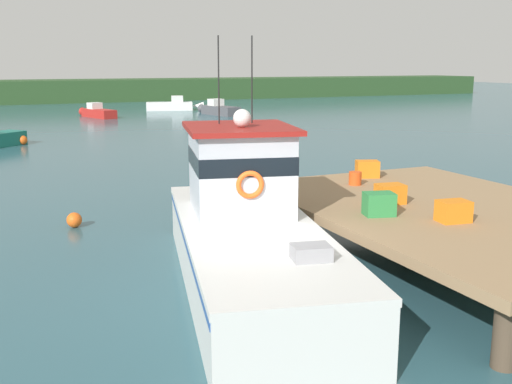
% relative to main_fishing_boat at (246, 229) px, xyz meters
% --- Properties ---
extents(ground_plane, '(200.00, 200.00, 0.00)m').
position_rel_main_fishing_boat_xyz_m(ground_plane, '(-0.33, -0.86, -1.01)').
color(ground_plane, '#2D5660').
extents(dock, '(6.00, 9.00, 1.20)m').
position_rel_main_fishing_boat_xyz_m(dock, '(4.47, -0.86, 0.07)').
color(dock, '#4C3D2D').
rests_on(dock, ground).
extents(main_fishing_boat, '(4.26, 9.96, 4.80)m').
position_rel_main_fishing_boat_xyz_m(main_fishing_boat, '(0.00, 0.00, 0.00)').
color(main_fishing_boat, silver).
rests_on(main_fishing_boat, ground).
extents(crate_single_far, '(0.70, 0.59, 0.47)m').
position_rel_main_fishing_boat_xyz_m(crate_single_far, '(2.61, -0.80, 0.43)').
color(crate_single_far, '#2D8442').
rests_on(crate_single_far, dock).
extents(crate_stack_mid_dock, '(0.66, 0.52, 0.42)m').
position_rel_main_fishing_boat_xyz_m(crate_stack_mid_dock, '(3.65, -1.82, 0.40)').
color(crate_stack_mid_dock, orange).
rests_on(crate_stack_mid_dock, dock).
extents(crate_single_by_cleat, '(0.72, 0.63, 0.45)m').
position_rel_main_fishing_boat_xyz_m(crate_single_by_cleat, '(4.82, 2.86, 0.42)').
color(crate_single_by_cleat, orange).
rests_on(crate_single_by_cleat, dock).
extents(crate_stack_near_edge, '(0.66, 0.52, 0.43)m').
position_rel_main_fishing_boat_xyz_m(crate_stack_near_edge, '(3.47, -0.00, 0.41)').
color(crate_stack_near_edge, orange).
rests_on(crate_stack_near_edge, dock).
extents(bait_bucket, '(0.32, 0.32, 0.34)m').
position_rel_main_fishing_boat_xyz_m(bait_bucket, '(3.93, 2.09, 0.36)').
color(bait_bucket, '#E04C19').
rests_on(bait_bucket, dock).
extents(moored_boat_outer_mooring, '(5.27, 2.34, 1.32)m').
position_rel_main_fishing_boat_xyz_m(moored_boat_outer_mooring, '(11.32, 43.52, -0.55)').
color(moored_boat_outer_mooring, white).
rests_on(moored_boat_outer_mooring, ground).
extents(moored_boat_far_right, '(2.36, 4.59, 1.16)m').
position_rel_main_fishing_boat_xyz_m(moored_boat_far_right, '(3.65, 38.94, -0.61)').
color(moored_boat_far_right, red).
rests_on(moored_boat_far_right, ground).
extents(moored_boat_off_the_point, '(2.16, 5.22, 1.30)m').
position_rel_main_fishing_boat_xyz_m(moored_boat_off_the_point, '(13.37, 37.36, -0.56)').
color(moored_boat_off_the_point, '#4C4C51').
rests_on(moored_boat_off_the_point, ground).
extents(mooring_buoy_inshore, '(0.40, 0.40, 0.40)m').
position_rel_main_fishing_boat_xyz_m(mooring_buoy_inshore, '(-2.65, 5.32, -0.81)').
color(mooring_buoy_inshore, '#EA5B19').
rests_on(mooring_buoy_inshore, ground).
extents(mooring_buoy_spare_mooring, '(0.52, 0.52, 0.52)m').
position_rel_main_fishing_boat_xyz_m(mooring_buoy_spare_mooring, '(4.75, 10.37, -0.75)').
color(mooring_buoy_spare_mooring, silver).
rests_on(mooring_buoy_spare_mooring, ground).
extents(mooring_buoy_outer, '(0.50, 0.50, 0.50)m').
position_rel_main_fishing_boat_xyz_m(mooring_buoy_outer, '(-2.84, 23.58, -0.76)').
color(mooring_buoy_outer, '#EA5B19').
rests_on(mooring_buoy_outer, ground).
extents(far_shoreline, '(120.00, 8.00, 2.40)m').
position_rel_main_fishing_boat_xyz_m(far_shoreline, '(-0.33, 61.14, 0.19)').
color(far_shoreline, '#284723').
rests_on(far_shoreline, ground).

